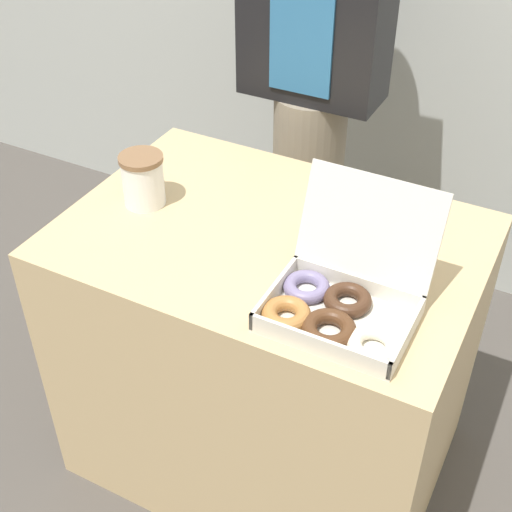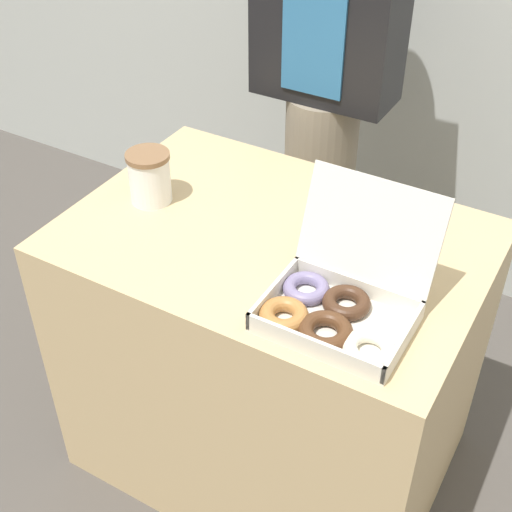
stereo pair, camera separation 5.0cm
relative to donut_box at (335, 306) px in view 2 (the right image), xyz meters
The scene contains 5 objects.
ground_plane 0.87m from the donut_box, 141.74° to the left, with size 14.00×14.00×0.00m, color #4C4742.
table 0.52m from the donut_box, 141.74° to the left, with size 0.95×0.67×0.78m.
donut_box is the anchor object (origin of this frame).
coffee_cup 0.59m from the donut_box, 163.70° to the left, with size 0.10×0.10×0.13m.
person_customer 0.89m from the donut_box, 117.11° to the left, with size 0.40×0.23×1.61m.
Camera 2 is at (0.62, -1.15, 1.73)m, focal length 50.00 mm.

